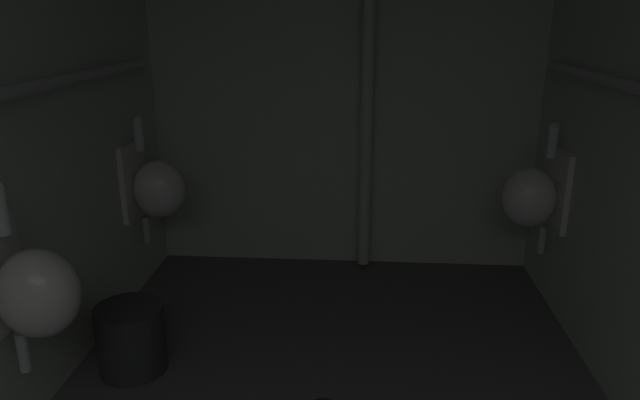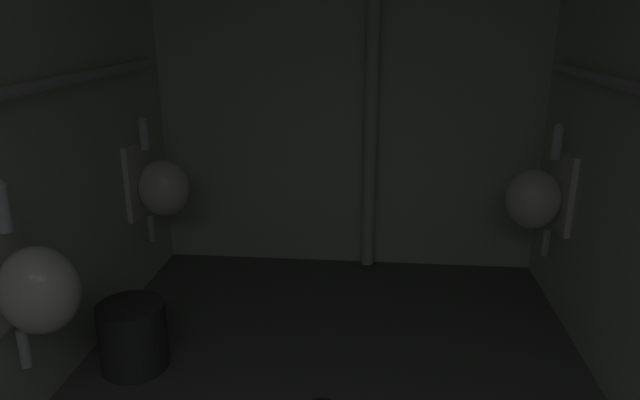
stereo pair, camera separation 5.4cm
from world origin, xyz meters
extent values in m
cube|color=beige|center=(0.00, 3.76, 1.21)|extent=(2.56, 0.06, 2.42)
ellipsoid|color=silver|center=(-1.05, 1.90, 0.64)|extent=(0.30, 0.26, 0.34)
cylinder|color=silver|center=(-1.14, 1.90, 0.95)|extent=(0.06, 0.06, 0.16)
cylinder|color=#B2B2B2|center=(-1.15, 1.90, 0.39)|extent=(0.04, 0.04, 0.16)
ellipsoid|color=silver|center=(-1.05, 3.22, 0.64)|extent=(0.30, 0.26, 0.34)
cube|color=silver|center=(-1.20, 3.22, 0.69)|extent=(0.03, 0.30, 0.44)
cylinder|color=silver|center=(-1.14, 3.22, 0.95)|extent=(0.06, 0.06, 0.16)
sphere|color=silver|center=(-1.14, 3.22, 1.03)|extent=(0.06, 0.06, 0.06)
cylinder|color=#B2B2B2|center=(-1.15, 3.22, 0.39)|extent=(0.04, 0.04, 0.16)
ellipsoid|color=silver|center=(1.05, 3.21, 0.64)|extent=(0.30, 0.26, 0.34)
cube|color=silver|center=(1.20, 3.21, 0.69)|extent=(0.03, 0.30, 0.44)
cylinder|color=silver|center=(1.14, 3.21, 0.95)|extent=(0.06, 0.06, 0.16)
sphere|color=silver|center=(1.14, 3.21, 1.03)|extent=(0.06, 0.06, 0.06)
cylinder|color=#B2B2B2|center=(1.15, 3.21, 0.39)|extent=(0.04, 0.04, 0.16)
sphere|color=#B2B2B2|center=(-1.16, 3.42, 1.34)|extent=(0.06, 0.06, 0.06)
sphere|color=#B2B2B2|center=(1.16, 3.41, 1.34)|extent=(0.06, 0.06, 0.06)
cylinder|color=beige|center=(0.14, 3.65, 1.21)|extent=(0.08, 0.08, 2.37)
cylinder|color=#2D2D2D|center=(-0.94, 2.39, 0.16)|extent=(0.32, 0.32, 0.32)
camera|label=1|loc=(0.11, 0.08, 1.61)|focal=32.52mm
camera|label=2|loc=(0.17, 0.08, 1.61)|focal=32.52mm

